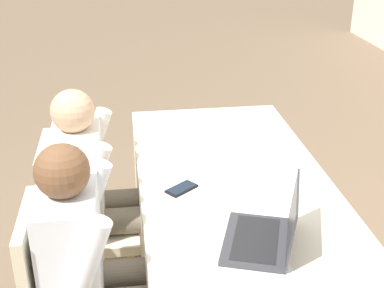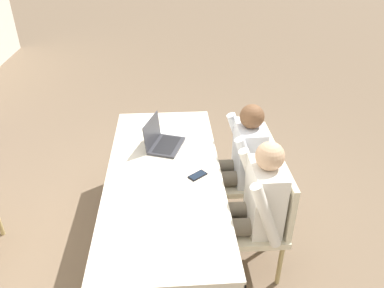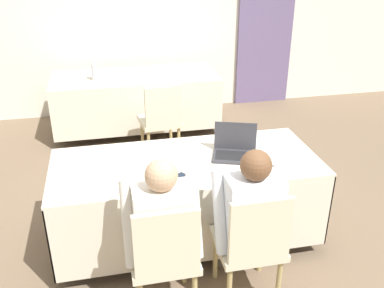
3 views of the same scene
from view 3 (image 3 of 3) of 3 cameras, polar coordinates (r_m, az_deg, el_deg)
name	(u,v)px [view 3 (image 3 of 3)]	position (r m, az deg, el deg)	size (l,w,h in m)	color
ground_plane	(187,239)	(3.75, -0.71, -12.49)	(24.00, 24.00, 0.00)	brown
wall_back	(140,17)	(6.18, -6.95, 16.50)	(12.00, 0.06, 2.70)	silver
curtain_panel	(267,15)	(6.55, 9.92, 16.61)	(0.83, 0.04, 2.65)	slate
conference_table_near	(186,180)	(3.42, -0.77, -4.84)	(2.09, 0.88, 0.75)	beige
conference_table_far	(136,88)	(5.60, -7.54, 7.37)	(2.09, 0.88, 0.75)	beige
laptop	(235,150)	(3.42, 5.69, -0.85)	(0.41, 0.36, 0.25)	#333338
cell_phone	(185,177)	(3.11, -0.91, -4.47)	(0.15, 0.16, 0.01)	black
paper_beside_laptop	(86,170)	(3.32, -13.93, -3.32)	(0.32, 0.36, 0.00)	white
paper_centre_table	(259,159)	(3.41, 8.94, -1.96)	(0.24, 0.32, 0.00)	white
paper_left_edge	(157,150)	(3.51, -4.73, -0.87)	(0.28, 0.34, 0.00)	white
water_bottle	(94,70)	(5.40, -12.90, 9.55)	(0.07, 0.07, 0.27)	#B7B7C1
chair_near_left	(165,254)	(2.83, -3.67, -14.44)	(0.44, 0.44, 0.90)	tan
chair_near_right	(252,242)	(2.94, 7.99, -12.78)	(0.44, 0.44, 0.90)	tan
chair_far_spare	(161,118)	(4.84, -4.15, 3.52)	(0.48, 0.48, 0.90)	tan
person_checkered_shirt	(161,224)	(2.81, -4.10, -10.61)	(0.50, 0.52, 1.16)	#665B4C
person_white_shirt	(248,213)	(2.93, 7.50, -9.11)	(0.50, 0.52, 1.16)	#665B4C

